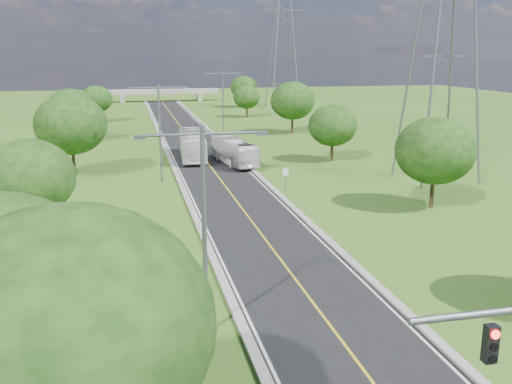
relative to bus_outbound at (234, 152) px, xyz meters
The scene contains 23 objects.
ground 8.18m from the bus_outbound, 111.43° to the left, with size 260.00×260.00×0.00m, color #375919.
road 13.88m from the bus_outbound, 102.29° to the left, with size 8.00×150.00×0.06m, color black.
curb_left 15.34m from the bus_outbound, 118.06° to the left, with size 0.50×150.00×0.22m, color gray.
curb_right 13.62m from the bus_outbound, 84.43° to the left, with size 0.50×150.00×0.22m, color gray.
speed_limit_sign 14.71m from the bus_outbound, 81.15° to the right, with size 0.55×0.09×2.40m.
overpass 87.53m from the bus_outbound, 91.92° to the left, with size 30.00×3.00×3.20m.
streetlight_near_left 41.73m from the bus_outbound, 102.44° to the right, with size 5.90×0.25×10.00m.
streetlight_mid_left 12.49m from the bus_outbound, 139.91° to the right, with size 5.90×0.25×10.00m.
streetlight_far_right 26.04m from the bus_outbound, 83.14° to the left, with size 5.90×0.25×10.00m.
power_tower_near 26.00m from the bus_outbound, 33.30° to the right, with size 9.00×6.40×28.00m.
power_tower_far 67.76m from the bus_outbound, 69.74° to the left, with size 9.00×6.40×28.00m.
tree_lb 31.14m from the bus_outbound, 127.68° to the right, with size 6.30×6.30×7.33m.
tree_lc 18.56m from the bus_outbound, behind, with size 7.56×7.56×8.79m.
tree_ld 29.50m from the bus_outbound, 132.87° to the left, with size 6.72×6.72×7.82m.
tree_le 48.79m from the bus_outbound, 110.98° to the left, with size 5.88×5.88×6.84m.
tree_lf 52.59m from the bus_outbound, 105.42° to the right, with size 7.98×7.98×9.28m.
tree_rb 26.26m from the bus_outbound, 59.88° to the right, with size 6.72×6.72×7.82m.
tree_rc 12.40m from the bus_outbound, ahead, with size 5.88×5.88×6.84m.
tree_rd 27.62m from the bus_outbound, 59.08° to the left, with size 7.14×7.14×8.30m.
tree_re 48.93m from the bus_outbound, 76.31° to the left, with size 5.46×5.46×6.35m.
tree_rf 69.21m from the bus_outbound, 77.42° to the left, with size 6.30×6.30×7.33m.
bus_outbound is the anchor object (origin of this frame).
bus_inbound 6.41m from the bus_outbound, 132.69° to the left, with size 2.84×12.15×3.39m, color white.
Camera 1 is at (-9.20, -12.84, 13.19)m, focal length 40.00 mm.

